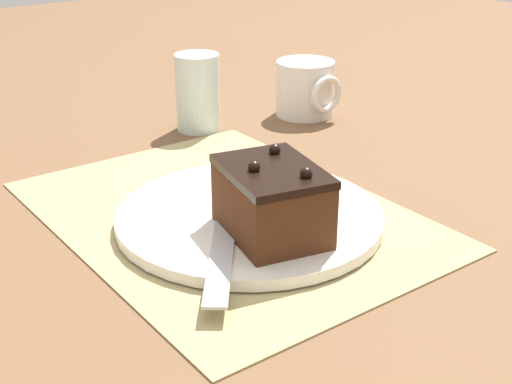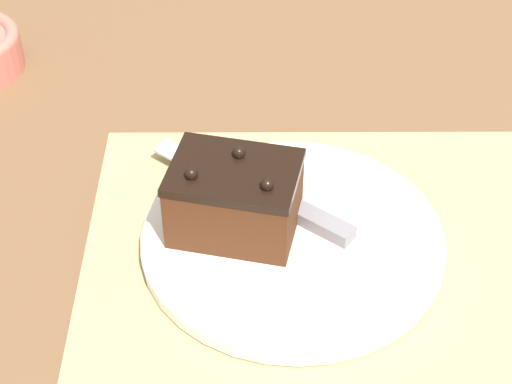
{
  "view_description": "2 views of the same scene",
  "coord_description": "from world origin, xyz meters",
  "px_view_note": "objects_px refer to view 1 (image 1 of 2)",
  "views": [
    {
      "loc": [
        0.59,
        -0.4,
        0.34
      ],
      "look_at": [
        0.05,
        0.01,
        0.04
      ],
      "focal_mm": 50.0,
      "sensor_mm": 36.0,
      "label": 1
    },
    {
      "loc": [
        0.07,
        0.58,
        0.58
      ],
      "look_at": [
        0.07,
        -0.02,
        0.04
      ],
      "focal_mm": 60.0,
      "sensor_mm": 36.0,
      "label": 2
    }
  ],
  "objects_px": {
    "serving_knife": "(226,219)",
    "drinking_glass": "(198,92)",
    "coffee_mug": "(306,89)",
    "cake_plate": "(249,217)",
    "chocolate_cake": "(272,201)"
  },
  "relations": [
    {
      "from": "cake_plate",
      "to": "serving_knife",
      "type": "distance_m",
      "value": 0.04
    },
    {
      "from": "cake_plate",
      "to": "drinking_glass",
      "type": "distance_m",
      "value": 0.33
    },
    {
      "from": "serving_knife",
      "to": "cake_plate",
      "type": "bearing_deg",
      "value": -129.02
    },
    {
      "from": "chocolate_cake",
      "to": "coffee_mug",
      "type": "bearing_deg",
      "value": 135.33
    },
    {
      "from": "chocolate_cake",
      "to": "drinking_glass",
      "type": "distance_m",
      "value": 0.38
    },
    {
      "from": "chocolate_cake",
      "to": "coffee_mug",
      "type": "relative_size",
      "value": 1.33
    },
    {
      "from": "drinking_glass",
      "to": "coffee_mug",
      "type": "xyz_separation_m",
      "value": [
        0.04,
        0.17,
        -0.01
      ]
    },
    {
      "from": "serving_knife",
      "to": "coffee_mug",
      "type": "height_order",
      "value": "coffee_mug"
    },
    {
      "from": "chocolate_cake",
      "to": "serving_knife",
      "type": "height_order",
      "value": "chocolate_cake"
    },
    {
      "from": "serving_knife",
      "to": "drinking_glass",
      "type": "height_order",
      "value": "drinking_glass"
    },
    {
      "from": "drinking_glass",
      "to": "coffee_mug",
      "type": "height_order",
      "value": "drinking_glass"
    },
    {
      "from": "chocolate_cake",
      "to": "coffee_mug",
      "type": "height_order",
      "value": "chocolate_cake"
    },
    {
      "from": "drinking_glass",
      "to": "coffee_mug",
      "type": "relative_size",
      "value": 1.13
    },
    {
      "from": "cake_plate",
      "to": "chocolate_cake",
      "type": "bearing_deg",
      "value": -12.5
    },
    {
      "from": "serving_knife",
      "to": "drinking_glass",
      "type": "relative_size",
      "value": 1.79
    }
  ]
}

